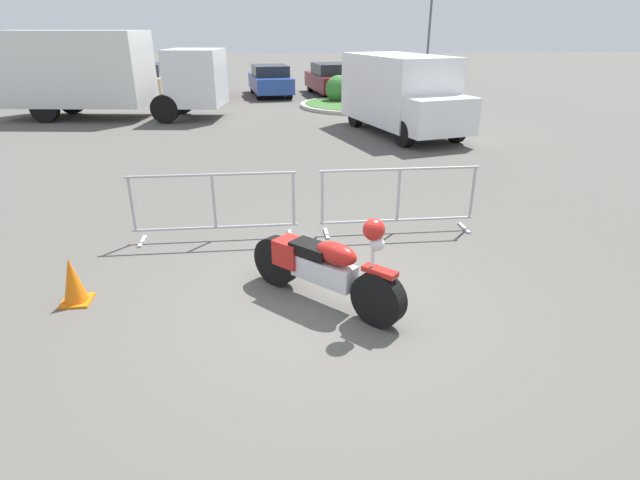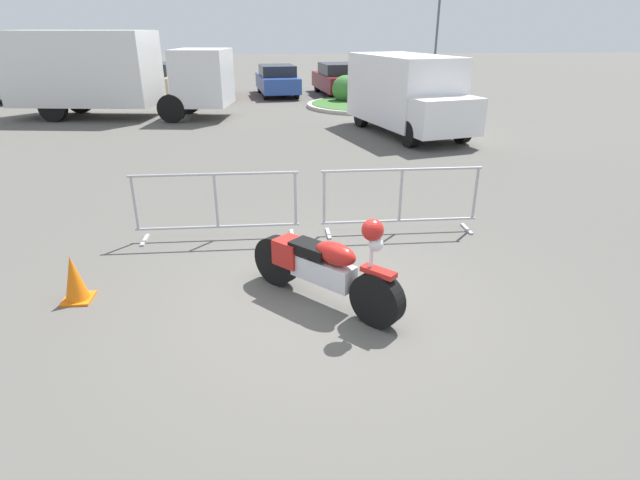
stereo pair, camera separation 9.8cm
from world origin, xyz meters
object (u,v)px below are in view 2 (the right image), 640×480
crowd_barrier_far (400,200)px  pedestrian (435,79)px  parked_car_silver (17,82)px  crowd_barrier_near (216,205)px  street_lamp (439,13)px  delivery_van (407,92)px  motorcycle (323,267)px  parked_car_yellow (83,83)px  parked_car_red (214,82)px  traffic_cone (74,279)px  parked_car_blue (277,80)px  box_truck (108,71)px  parked_car_tan (151,80)px  parked_car_maroon (338,79)px

crowd_barrier_far → pedestrian: bearing=70.9°
crowd_barrier_far → parked_car_silver: (-13.58, 17.56, 0.19)m
crowd_barrier_near → street_lamp: bearing=64.4°
delivery_van → parked_car_silver: bearing=-135.5°
motorcycle → parked_car_yellow: (-9.17, 19.53, 0.25)m
parked_car_red → traffic_cone: size_ratio=7.10×
parked_car_silver → parked_car_blue: bearing=-95.6°
crowd_barrier_near → pedestrian: pedestrian is taller
delivery_van → traffic_cone: 11.94m
street_lamp → motorcycle: bearing=-110.2°
box_truck → parked_car_tan: 5.83m
crowd_barrier_near → box_truck: 12.97m
motorcycle → parked_car_tan: bearing=152.5°
pedestrian → traffic_cone: 19.92m
crowd_barrier_near → parked_car_yellow: 19.04m
pedestrian → crowd_barrier_far: bearing=-139.8°
parked_car_tan → parked_car_blue: bearing=-96.2°
crowd_barrier_near → box_truck: bearing=112.2°
crowd_barrier_far → crowd_barrier_near: bearing=180.0°
parked_car_tan → parked_car_red: (2.96, -0.32, -0.08)m
motorcycle → parked_car_maroon: 20.02m
crowd_barrier_near → traffic_cone: (-1.55, -1.80, -0.27)m
box_truck → parked_car_red: box_truck is taller
box_truck → parked_car_silver: bearing=143.8°
parked_car_red → parked_car_yellow: bearing=83.4°
delivery_van → parked_car_maroon: bearing=170.7°
traffic_cone → parked_car_silver: bearing=115.3°
delivery_van → parked_car_red: (-6.82, 9.28, -0.55)m
parked_car_silver → pedestrian: 19.07m
motorcycle → parked_car_blue: 19.89m
box_truck → motorcycle: bearing=-58.0°
motorcycle → pedestrian: (6.82, 17.64, 0.45)m
crowd_barrier_near → parked_car_tan: size_ratio=0.54×
box_truck → parked_car_blue: (6.07, 5.80, -0.92)m
crowd_barrier_near → delivery_van: delivery_van is taller
parked_car_silver → traffic_cone: (9.14, -19.36, -0.46)m
parked_car_yellow → parked_car_maroon: parked_car_maroon is taller
parked_car_yellow → parked_car_maroon: size_ratio=0.96×
parked_car_yellow → parked_car_blue: 8.90m
parked_car_silver → parked_car_yellow: parked_car_silver is taller
crowd_barrier_near → parked_car_tan: parked_car_tan is taller
pedestrian → street_lamp: size_ratio=0.30×
motorcycle → parked_car_silver: (-12.13, 19.68, 0.27)m
parked_car_red → crowd_barrier_near: bearing=179.3°
delivery_van → parked_car_blue: (-3.85, 9.65, -0.52)m
crowd_barrier_far → delivery_van: (2.13, 8.12, 0.68)m
crowd_barrier_near → parked_car_blue: 17.81m
delivery_van → parked_car_red: 11.53m
box_truck → traffic_cone: (3.35, -13.77, -1.35)m
pedestrian → parked_car_tan: bearing=139.7°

